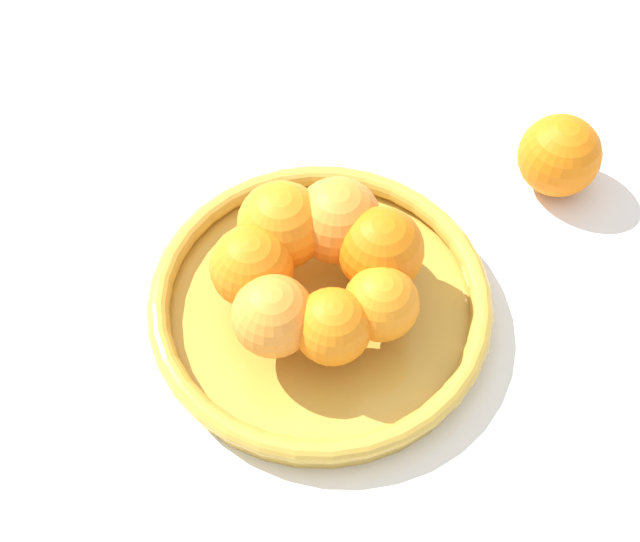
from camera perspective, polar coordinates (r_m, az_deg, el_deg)
ground_plane at (r=0.83m, az=0.00°, el=-2.76°), size 4.00×4.00×0.00m
fruit_bowl at (r=0.81m, az=0.00°, el=-2.12°), size 0.31×0.31×0.03m
orange_pile at (r=0.77m, az=-0.18°, el=0.50°), size 0.18×0.19×0.08m
stray_orange at (r=0.92m, az=15.08°, el=7.15°), size 0.08×0.08×0.08m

